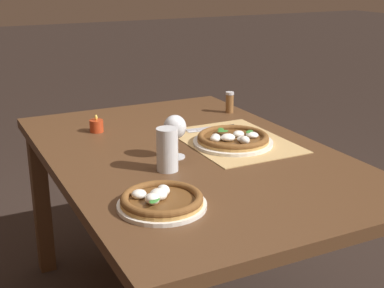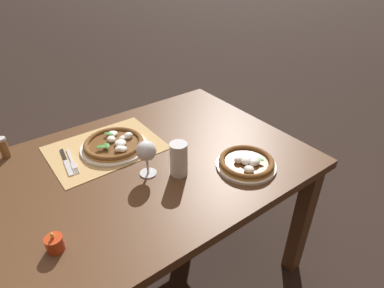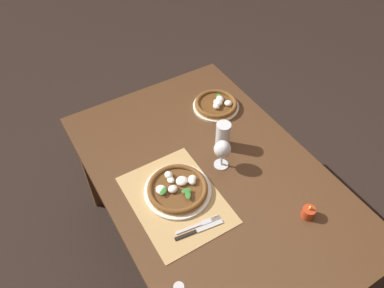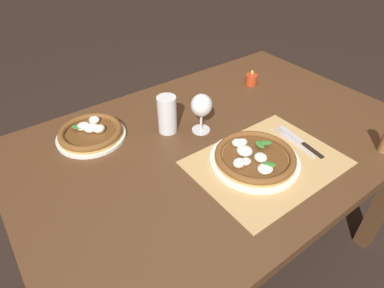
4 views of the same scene
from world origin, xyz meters
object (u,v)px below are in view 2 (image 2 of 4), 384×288
pizza_near (114,144)px  pizza_far (246,163)px  votive_candle (55,244)px  pepper_shaker (4,147)px  knife (66,162)px  pint_glass (179,160)px  wine_glass (146,152)px  fork (72,161)px

pizza_near → pizza_far: (-0.39, 0.46, -0.00)m
votive_candle → pepper_shaker: (0.02, -0.64, 0.03)m
pizza_far → knife: size_ratio=1.18×
pizza_near → pint_glass: size_ratio=2.09×
pint_glass → knife: pint_glass is taller
pint_glass → pepper_shaker: pint_glass is taller
pizza_near → knife: (0.21, -0.02, -0.02)m
pizza_near → pepper_shaker: bearing=-29.0°
votive_candle → wine_glass: bearing=-159.6°
pepper_shaker → knife: bearing=133.4°
votive_candle → pint_glass: bearing=-171.1°
pint_glass → knife: 0.50m
wine_glass → knife: bearing=-48.2°
wine_glass → votive_candle: (0.42, 0.16, -0.08)m
pint_glass → pepper_shaker: size_ratio=1.49×
pizza_near → votive_candle: (0.39, 0.41, 0.00)m
fork → votive_candle: (0.20, 0.42, 0.02)m
wine_glass → votive_candle: size_ratio=2.15×
knife → pepper_shaker: size_ratio=2.22×
pizza_near → pepper_shaker: 0.47m
pizza_far → pint_glass: bearing=-27.6°
wine_glass → votive_candle: wine_glass is taller
pint_glass → votive_candle: 0.53m
pint_glass → knife: bearing=-45.2°
pint_glass → votive_candle: bearing=8.9°
knife → pepper_shaker: pepper_shaker is taller
wine_glass → pint_glass: size_ratio=1.07×
wine_glass → pepper_shaker: wine_glass is taller
votive_candle → fork: bearing=-115.2°
knife → pizza_near: bearing=174.4°
pepper_shaker → fork: bearing=135.0°
wine_glass → knife: size_ratio=0.72×
knife → votive_candle: bearing=67.8°
knife → votive_candle: (0.18, 0.43, 0.02)m
wine_glass → pepper_shaker: 0.65m
pizza_far → votive_candle: (0.78, -0.05, 0.00)m
pizza_near → pizza_far: bearing=130.0°
pizza_far → knife: (0.60, -0.48, -0.01)m
pizza_near → votive_candle: bearing=46.5°
pizza_far → pint_glass: pint_glass is taller
wine_glass → pint_glass: wine_glass is taller
pizza_far → wine_glass: (0.36, -0.21, 0.09)m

